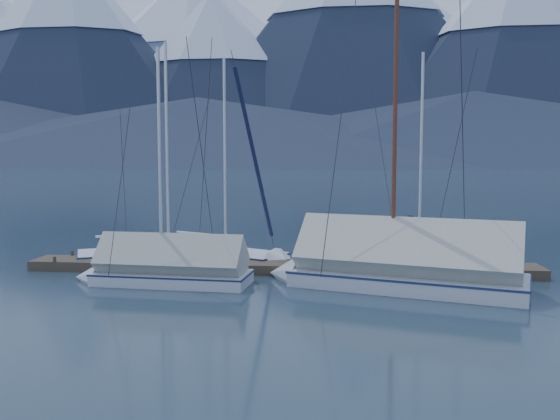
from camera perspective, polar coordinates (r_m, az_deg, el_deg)
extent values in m
plane|color=#162533|center=(19.17, -0.59, -7.10)|extent=(1000.00, 1000.00, 0.00)
cone|color=#475675|center=(477.40, -8.25, 13.67)|extent=(352.00, 352.00, 150.00)
cone|color=silver|center=(485.89, -8.33, 18.81)|extent=(152.28, 152.28, 63.00)
cone|color=#475675|center=(455.03, 10.64, 13.43)|extent=(330.00, 330.00, 140.00)
cone|color=silver|center=(462.77, 10.73, 18.47)|extent=(142.76, 142.76, 58.80)
cone|color=#192133|center=(339.43, -19.81, 13.94)|extent=(190.00, 190.00, 115.00)
cone|color=#192133|center=(323.31, -6.55, 12.42)|extent=(171.00, 171.00, 90.00)
cone|color=silver|center=(327.74, -6.60, 17.04)|extent=(73.97, 73.97, 37.80)
cone|color=#192133|center=(334.78, 7.16, 16.06)|extent=(228.00, 228.00, 135.00)
cone|color=#192133|center=(324.93, 21.92, 13.83)|extent=(190.00, 190.00, 110.00)
cone|color=#192133|center=(266.18, -7.93, 7.49)|extent=(416.00, 416.00, 30.00)
cone|color=#192133|center=(270.18, 18.16, 7.46)|extent=(390.00, 390.00, 32.00)
cube|color=#382D23|center=(21.09, 0.00, -5.50)|extent=(18.00, 1.50, 0.34)
cube|color=black|center=(22.51, -15.46, -5.58)|extent=(3.00, 1.30, 0.30)
cube|color=black|center=(21.13, 0.00, -6.09)|extent=(3.00, 1.30, 0.30)
cube|color=black|center=(21.40, 16.30, -6.15)|extent=(3.00, 1.30, 0.30)
cylinder|color=#382D23|center=(23.86, -19.37, -4.11)|extent=(0.12, 0.12, 0.35)
cylinder|color=#382D23|center=(22.61, -20.87, -4.65)|extent=(0.12, 0.12, 0.35)
cylinder|color=#382D23|center=(22.76, -12.49, -4.37)|extent=(0.12, 0.12, 0.35)
cylinder|color=#382D23|center=(21.45, -13.65, -4.98)|extent=(0.12, 0.12, 0.35)
cylinder|color=#382D23|center=(22.02, -5.02, -4.59)|extent=(0.12, 0.12, 0.35)
cylinder|color=#382D23|center=(20.66, -5.74, -5.24)|extent=(0.12, 0.12, 0.35)
cylinder|color=#382D23|center=(21.67, 2.82, -4.73)|extent=(0.12, 0.12, 0.35)
cylinder|color=#382D23|center=(20.29, 2.63, -5.41)|extent=(0.12, 0.12, 0.35)
cylinder|color=#382D23|center=(21.74, 10.77, -4.79)|extent=(0.12, 0.12, 0.35)
cylinder|color=#382D23|center=(20.36, 11.13, -5.47)|extent=(0.12, 0.12, 0.35)
cylinder|color=#382D23|center=(22.21, 18.53, -4.76)|extent=(0.12, 0.12, 0.35)
cylinder|color=#382D23|center=(20.87, 19.39, -5.41)|extent=(0.12, 0.12, 0.35)
cube|color=silver|center=(23.81, -11.60, -4.50)|extent=(6.29, 4.29, 0.66)
cube|color=silver|center=(23.86, -11.59, -5.21)|extent=(5.10, 3.10, 0.30)
cube|color=#162B42|center=(23.76, -11.61, -3.83)|extent=(6.35, 4.33, 0.06)
cone|color=silver|center=(24.46, -3.54, -4.14)|extent=(1.79, 2.20, 1.92)
cube|color=silver|center=(23.70, -12.34, -3.38)|extent=(2.49, 2.14, 0.30)
cylinder|color=#B2B7BF|center=(23.53, -10.82, 5.99)|extent=(0.12, 0.12, 7.99)
cylinder|color=#B2B7BF|center=(23.57, -14.05, -2.36)|extent=(2.50, 1.19, 0.09)
cylinder|color=#26262B|center=(23.78, -7.22, 6.03)|extent=(1.26, 2.76, 8.00)
cube|color=silver|center=(23.63, -5.95, -4.51)|extent=(5.76, 4.16, 0.61)
cube|color=silver|center=(23.68, -5.94, -5.17)|extent=(4.65, 3.04, 0.28)
cube|color=#1A1849|center=(23.59, -5.96, -3.90)|extent=(5.82, 4.20, 0.06)
cone|color=silver|center=(21.82, 0.62, -5.30)|extent=(1.71, 2.04, 1.77)
cube|color=silver|center=(23.73, -6.48, -3.40)|extent=(2.31, 2.03, 0.28)
cylinder|color=#B2B7BF|center=(23.07, -5.33, 5.21)|extent=(0.11, 0.11, 7.37)
cylinder|color=#B2B7BF|center=(24.08, -7.68, -2.29)|extent=(2.25, 1.21, 0.08)
cylinder|color=#26262B|center=(22.24, -2.51, 5.23)|extent=(1.29, 2.49, 7.38)
cube|color=silver|center=(23.74, 12.39, -4.56)|extent=(6.01, 3.63, 0.63)
cube|color=silver|center=(23.78, 12.38, -5.23)|extent=(4.92, 2.54, 0.28)
cube|color=#152041|center=(23.69, 12.40, -3.92)|extent=(6.07, 3.66, 0.06)
cone|color=silver|center=(25.31, 19.12, -4.12)|extent=(1.57, 2.06, 1.82)
cube|color=silver|center=(23.54, 11.78, -3.50)|extent=(2.32, 1.90, 0.28)
cylinder|color=#B2B7BF|center=(23.57, 13.42, 5.40)|extent=(0.11, 0.11, 7.60)
cylinder|color=#B2B7BF|center=(23.21, 10.31, -2.53)|extent=(2.46, 0.90, 0.09)
cylinder|color=#26262B|center=(24.24, 16.45, 5.32)|extent=(0.94, 2.73, 7.61)
cube|color=silver|center=(18.89, 12.10, -6.99)|extent=(7.46, 4.51, 0.75)
cube|color=silver|center=(18.96, 12.08, -7.99)|extent=(6.11, 3.12, 0.34)
cube|color=navy|center=(18.82, 12.12, -6.04)|extent=(7.53, 4.55, 0.07)
cone|color=silver|center=(20.03, 0.66, -6.17)|extent=(1.91, 2.66, 2.40)
cylinder|color=#592819|center=(18.59, 11.00, 8.07)|extent=(0.14, 0.14, 9.07)
cylinder|color=#592819|center=(18.52, 15.61, -3.99)|extent=(3.05, 1.06, 0.10)
cylinder|color=#26262B|center=(19.04, 5.78, 8.07)|extent=(1.10, 3.38, 9.08)
cube|color=#A8A99E|center=(18.73, 12.15, -4.51)|extent=(7.14, 4.44, 2.54)
cube|color=silver|center=(19.43, -10.31, -6.70)|extent=(5.08, 2.16, 0.58)
cube|color=silver|center=(19.49, -10.30, -7.46)|extent=(4.27, 1.31, 0.27)
cube|color=#172146|center=(19.39, -10.33, -5.98)|extent=(5.13, 2.18, 0.05)
cone|color=silver|center=(20.60, -17.86, -6.19)|extent=(1.11, 1.77, 1.70)
cylinder|color=#B2B7BF|center=(19.15, -11.49, 4.65)|extent=(0.11, 0.11, 7.07)
cylinder|color=#B2B7BF|center=(18.99, -7.85, -4.42)|extent=(2.23, 0.26, 0.08)
cylinder|color=#26262B|center=(19.64, -14.86, 4.59)|extent=(0.22, 2.49, 7.08)
cube|color=#989A90|center=(19.31, -10.34, -4.83)|extent=(4.83, 2.17, 1.80)
imported|color=black|center=(21.29, 12.47, -2.75)|extent=(0.55, 0.70, 1.69)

